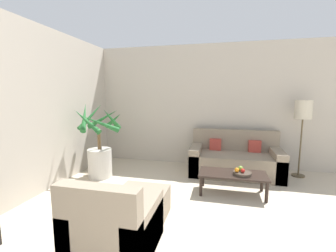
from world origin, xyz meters
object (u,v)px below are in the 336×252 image
fruit_bowl (242,173)px  orange_fruit (237,170)px  floor_lamp (303,113)px  apple_green (241,168)px  ottoman (144,202)px  apple_red (243,171)px  armchair (115,227)px  sofa_loveseat (235,160)px  coffee_table (232,176)px  potted_palm (100,150)px

fruit_bowl → orange_fruit: orange_fruit is taller
floor_lamp → fruit_bowl: 1.87m
fruit_bowl → apple_green: bearing=110.3°
floor_lamp → ottoman: size_ratio=2.35×
apple_red → armchair: size_ratio=0.08×
sofa_loveseat → apple_red: sofa_loveseat is taller
apple_green → armchair: (-1.34, -1.72, -0.15)m
floor_lamp → orange_fruit: bearing=-136.4°
fruit_bowl → armchair: (-1.36, -1.66, -0.09)m
coffee_table → apple_green: size_ratio=13.66×
coffee_table → fruit_bowl: size_ratio=3.81×
coffee_table → orange_fruit: (0.06, -0.08, 0.13)m
sofa_loveseat → fruit_bowl: sofa_loveseat is taller
fruit_bowl → apple_red: apple_red is taller
potted_palm → ottoman: (1.30, -1.15, -0.35)m
coffee_table → fruit_bowl: 0.17m
apple_green → ottoman: 1.64m
potted_palm → fruit_bowl: bearing=-5.3°
apple_green → ottoman: (-1.30, -0.97, -0.25)m
potted_palm → coffee_table: 2.49m
armchair → coffee_table: bearing=54.6°
potted_palm → orange_fruit: 2.55m
potted_palm → apple_green: potted_palm is taller
coffee_table → armchair: (-1.22, -1.71, -0.03)m
apple_red → sofa_loveseat: bearing=93.3°
sofa_loveseat → ottoman: sofa_loveseat is taller
floor_lamp → fruit_bowl: bearing=-135.0°
apple_red → ottoman: size_ratio=0.10×
fruit_bowl → ottoman: 1.61m
floor_lamp → armchair: 3.91m
sofa_loveseat → potted_palm: bearing=-162.9°
ottoman → sofa_loveseat: bearing=56.9°
orange_fruit → apple_green: bearing=52.4°
apple_red → floor_lamp: bearing=45.8°
ottoman → fruit_bowl: bearing=34.5°
fruit_bowl → apple_red: (0.00, -0.03, 0.06)m
fruit_bowl → apple_green: (-0.02, 0.06, 0.06)m
potted_palm → apple_red: 2.64m
potted_palm → coffee_table: bearing=-4.4°
potted_palm → apple_red: (2.62, -0.27, -0.11)m
potted_palm → armchair: potted_palm is taller
sofa_loveseat → coffee_table: 0.98m
orange_fruit → fruit_bowl: bearing=16.6°
apple_red → orange_fruit: (-0.09, 0.00, 0.00)m
apple_green → orange_fruit: size_ratio=1.08×
ottoman → apple_green: bearing=36.6°
orange_fruit → ottoman: size_ratio=0.11×
sofa_loveseat → armchair: 2.98m
potted_palm → coffee_table: (2.47, -0.19, -0.23)m
fruit_bowl → orange_fruit: 0.11m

